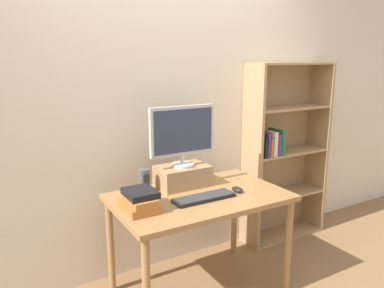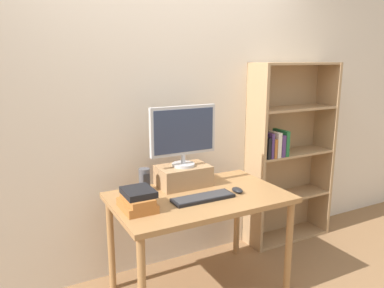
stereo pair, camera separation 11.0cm
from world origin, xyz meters
name	(u,v)px [view 1 (the left image)]	position (x,y,z in m)	size (l,w,h in m)	color
back_wall	(164,109)	(0.00, 0.55, 1.30)	(7.00, 0.08, 2.60)	beige
desk	(200,206)	(0.00, 0.00, 0.67)	(1.21, 0.75, 0.75)	#9E7042
bookshelf_unit	(282,151)	(1.14, 0.40, 0.84)	(0.85, 0.28, 1.66)	tan
riser_box	(183,176)	(-0.01, 0.23, 0.83)	(0.38, 0.25, 0.15)	#A87F56
computer_monitor	(183,133)	(-0.01, 0.23, 1.16)	(0.52, 0.17, 0.45)	#B7B7BA
keyboard	(204,198)	(-0.02, -0.09, 0.77)	(0.44, 0.14, 0.02)	black
computer_mouse	(237,189)	(0.27, -0.08, 0.77)	(0.06, 0.10, 0.04)	black
book_stack	(140,201)	(-0.47, -0.04, 0.82)	(0.20, 0.27, 0.13)	#AD662D
desk_speaker	(144,180)	(-0.31, 0.26, 0.84)	(0.08, 0.08, 0.17)	#4C4C51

